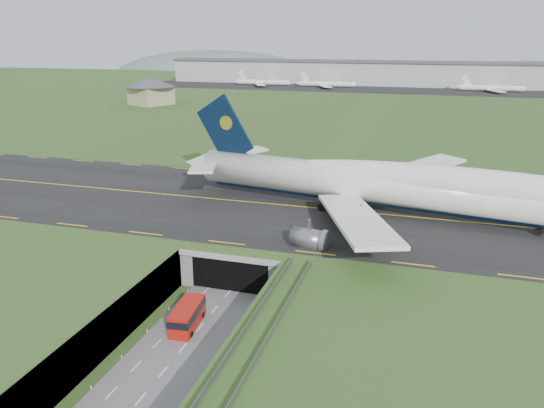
% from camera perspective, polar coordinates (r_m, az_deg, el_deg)
% --- Properties ---
extents(ground, '(900.00, 900.00, 0.00)m').
position_cam_1_polar(ground, '(74.23, -6.81, -12.06)').
color(ground, '#305020').
rests_on(ground, ground).
extents(airfield_deck, '(800.00, 800.00, 6.00)m').
position_cam_1_polar(airfield_deck, '(72.80, -6.89, -10.01)').
color(airfield_deck, gray).
rests_on(airfield_deck, ground).
extents(trench_road, '(12.00, 75.00, 0.20)m').
position_cam_1_polar(trench_road, '(68.40, -9.39, -14.90)').
color(trench_road, slate).
rests_on(trench_road, ground).
extents(taxiway, '(800.00, 44.00, 0.18)m').
position_cam_1_polar(taxiway, '(100.35, 0.56, -0.09)').
color(taxiway, black).
rests_on(taxiway, airfield_deck).
extents(tunnel_portal, '(17.00, 22.30, 6.00)m').
position_cam_1_polar(tunnel_portal, '(86.73, -2.49, -4.96)').
color(tunnel_portal, gray).
rests_on(tunnel_portal, ground).
extents(guideway, '(3.00, 53.00, 7.05)m').
position_cam_1_polar(guideway, '(52.91, -4.15, -18.66)').
color(guideway, '#A8A8A3').
rests_on(guideway, ground).
extents(jumbo_jet, '(96.10, 60.97, 20.44)m').
position_cam_1_polar(jumbo_jet, '(95.07, 14.81, 1.71)').
color(jumbo_jet, white).
rests_on(jumbo_jet, ground).
extents(shuttle_tram, '(3.62, 7.70, 3.04)m').
position_cam_1_polar(shuttle_tram, '(71.64, -9.11, -11.81)').
color(shuttle_tram, '#B4160C').
rests_on(shuttle_tram, ground).
extents(service_building, '(30.38, 30.38, 12.57)m').
position_cam_1_polar(service_building, '(257.53, -12.95, 12.01)').
color(service_building, tan).
rests_on(service_building, ground).
extents(cargo_terminal, '(320.00, 67.00, 15.60)m').
position_cam_1_polar(cargo_terminal, '(359.91, 12.90, 13.56)').
color(cargo_terminal, '#B2B2B2').
rests_on(cargo_terminal, ground).
extents(distant_hills, '(700.00, 91.00, 60.00)m').
position_cam_1_polar(distant_hills, '(491.88, 21.66, 11.66)').
color(distant_hills, '#50605C').
rests_on(distant_hills, ground).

